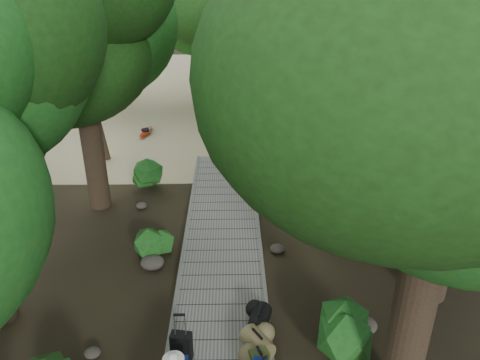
{
  "coord_description": "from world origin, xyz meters",
  "views": [
    {
      "loc": [
        0.26,
        -8.7,
        6.71
      ],
      "look_at": [
        0.49,
        3.18,
        1.0
      ],
      "focal_mm": 35.0,
      "sensor_mm": 36.0,
      "label": 1
    }
  ],
  "objects_px": {
    "duffel_right_black": "(260,319)",
    "kayak": "(146,131)",
    "backpack_right_d": "(259,360)",
    "suitcase_on_boardwalk": "(182,346)",
    "lone_suitcase_on_sand": "(235,142)",
    "duffel_right_khaki": "(257,343)",
    "sun_lounger": "(309,120)"
  },
  "relations": [
    {
      "from": "suitcase_on_boardwalk",
      "to": "kayak",
      "type": "xyz_separation_m",
      "value": [
        -2.62,
        12.14,
        -0.25
      ]
    },
    {
      "from": "backpack_right_d",
      "to": "kayak",
      "type": "bearing_deg",
      "value": 87.27
    },
    {
      "from": "lone_suitcase_on_sand",
      "to": "sun_lounger",
      "type": "xyz_separation_m",
      "value": [
        3.26,
        2.84,
        -0.11
      ]
    },
    {
      "from": "backpack_right_d",
      "to": "sun_lounger",
      "type": "height_order",
      "value": "backpack_right_d"
    },
    {
      "from": "duffel_right_khaki",
      "to": "suitcase_on_boardwalk",
      "type": "distance_m",
      "value": 1.37
    },
    {
      "from": "duffel_right_khaki",
      "to": "sun_lounger",
      "type": "distance_m",
      "value": 13.29
    },
    {
      "from": "duffel_right_black",
      "to": "sun_lounger",
      "type": "bearing_deg",
      "value": 91.54
    },
    {
      "from": "duffel_right_khaki",
      "to": "duffel_right_black",
      "type": "xyz_separation_m",
      "value": [
        0.08,
        0.63,
        -0.01
      ]
    },
    {
      "from": "suitcase_on_boardwalk",
      "to": "lone_suitcase_on_sand",
      "type": "bearing_deg",
      "value": 93.74
    },
    {
      "from": "suitcase_on_boardwalk",
      "to": "lone_suitcase_on_sand",
      "type": "height_order",
      "value": "lone_suitcase_on_sand"
    },
    {
      "from": "lone_suitcase_on_sand",
      "to": "duffel_right_khaki",
      "type": "bearing_deg",
      "value": -92.54
    },
    {
      "from": "duffel_right_khaki",
      "to": "kayak",
      "type": "height_order",
      "value": "duffel_right_khaki"
    },
    {
      "from": "duffel_right_khaki",
      "to": "duffel_right_black",
      "type": "bearing_deg",
      "value": 51.91
    },
    {
      "from": "duffel_right_black",
      "to": "kayak",
      "type": "bearing_deg",
      "value": 124.27
    },
    {
      "from": "suitcase_on_boardwalk",
      "to": "duffel_right_black",
      "type": "bearing_deg",
      "value": 37.49
    },
    {
      "from": "duffel_right_black",
      "to": "lone_suitcase_on_sand",
      "type": "height_order",
      "value": "lone_suitcase_on_sand"
    },
    {
      "from": "backpack_right_d",
      "to": "duffel_right_khaki",
      "type": "bearing_deg",
      "value": 71.16
    },
    {
      "from": "duffel_right_khaki",
      "to": "kayak",
      "type": "distance_m",
      "value": 12.65
    },
    {
      "from": "duffel_right_black",
      "to": "backpack_right_d",
      "type": "bearing_deg",
      "value": -79.08
    },
    {
      "from": "lone_suitcase_on_sand",
      "to": "kayak",
      "type": "distance_m",
      "value": 4.13
    },
    {
      "from": "duffel_right_black",
      "to": "kayak",
      "type": "relative_size",
      "value": 0.22
    },
    {
      "from": "lone_suitcase_on_sand",
      "to": "kayak",
      "type": "height_order",
      "value": "lone_suitcase_on_sand"
    },
    {
      "from": "duffel_right_khaki",
      "to": "kayak",
      "type": "bearing_deg",
      "value": 77.61
    },
    {
      "from": "duffel_right_black",
      "to": "lone_suitcase_on_sand",
      "type": "distance_m",
      "value": 9.49
    },
    {
      "from": "duffel_right_khaki",
      "to": "sun_lounger",
      "type": "relative_size",
      "value": 0.38
    },
    {
      "from": "duffel_right_black",
      "to": "suitcase_on_boardwalk",
      "type": "bearing_deg",
      "value": -137.45
    },
    {
      "from": "duffel_right_khaki",
      "to": "sun_lounger",
      "type": "height_order",
      "value": "sun_lounger"
    },
    {
      "from": "duffel_right_black",
      "to": "sun_lounger",
      "type": "xyz_separation_m",
      "value": [
        2.86,
        12.32,
        -0.03
      ]
    },
    {
      "from": "backpack_right_d",
      "to": "kayak",
      "type": "height_order",
      "value": "backpack_right_d"
    },
    {
      "from": "backpack_right_d",
      "to": "duffel_right_black",
      "type": "bearing_deg",
      "value": 65.77
    },
    {
      "from": "duffel_right_khaki",
      "to": "duffel_right_black",
      "type": "distance_m",
      "value": 0.64
    },
    {
      "from": "lone_suitcase_on_sand",
      "to": "sun_lounger",
      "type": "distance_m",
      "value": 4.33
    }
  ]
}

